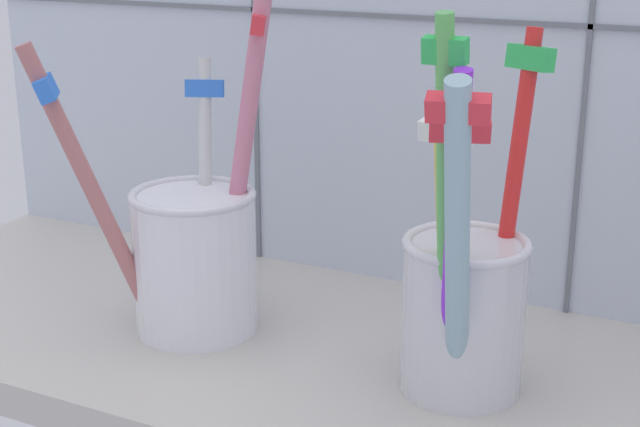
% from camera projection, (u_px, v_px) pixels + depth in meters
% --- Properties ---
extents(counter_slab, '(0.64, 0.22, 0.02)m').
position_uv_depth(counter_slab, '(327.00, 365.00, 0.52)').
color(counter_slab, '#BCB7AD').
rests_on(counter_slab, ground).
extents(toothbrush_cup_left, '(0.11, 0.10, 0.19)m').
position_uv_depth(toothbrush_cup_left, '(194.00, 250.00, 0.53)').
color(toothbrush_cup_left, white).
rests_on(toothbrush_cup_left, counter_slab).
extents(toothbrush_cup_right, '(0.06, 0.12, 0.19)m').
position_uv_depth(toothbrush_cup_right, '(463.00, 296.00, 0.45)').
color(toothbrush_cup_right, silver).
rests_on(toothbrush_cup_right, counter_slab).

